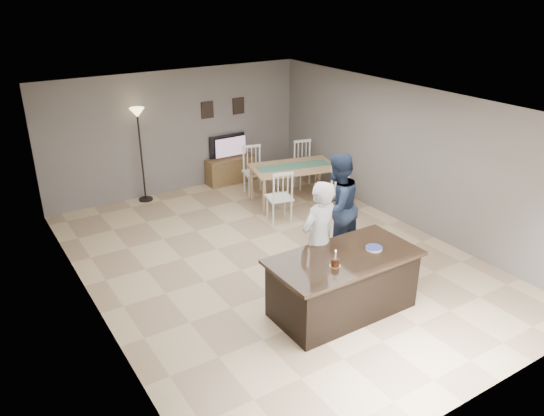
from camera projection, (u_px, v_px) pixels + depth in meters
floor at (275, 260)px, 9.15m from camera, size 8.00×8.00×0.00m
room_shell at (275, 168)px, 8.48m from camera, size 8.00×8.00×8.00m
kitchen_island at (343, 283)px, 7.58m from camera, size 2.15×1.10×0.90m
tv_console at (231, 170)px, 12.54m from camera, size 1.20×0.40×0.60m
television at (229, 146)px, 12.37m from camera, size 0.91×0.12×0.53m
tv_screen_glow at (231, 147)px, 12.31m from camera, size 0.78×0.00×0.78m
picture_frames at (223, 108)px, 12.10m from camera, size 1.10×0.02×0.38m
doorway at (150, 320)px, 5.40m from camera, size 0.00×2.10×2.65m
woman at (318, 240)px, 7.80m from camera, size 0.74×0.55×1.84m
man at (337, 207)px, 8.90m from camera, size 1.03×0.87×1.87m
birthday_cake at (335, 262)px, 7.12m from camera, size 0.16×0.16×0.24m
plate_stack at (374, 248)px, 7.57m from camera, size 0.24×0.24×0.04m
dining_table at (293, 173)px, 11.21m from camera, size 2.08×2.32×1.08m
floor_lamp at (139, 130)px, 11.00m from camera, size 0.30×0.30×2.03m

